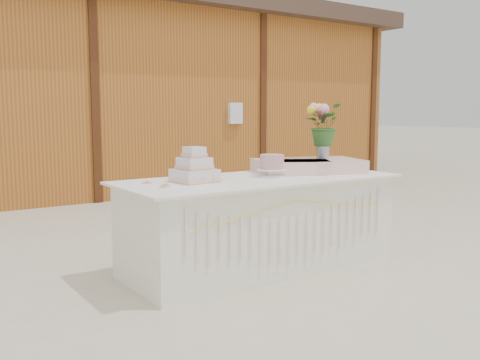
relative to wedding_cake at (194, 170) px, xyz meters
name	(u,v)px	position (x,y,z in m)	size (l,w,h in m)	color
ground	(260,267)	(0.59, -0.07, -0.86)	(80.00, 80.00, 0.00)	beige
barn	(55,91)	(0.58, 5.92, 0.81)	(12.60, 4.60, 3.30)	#A85F23
cake_table	(260,223)	(0.59, -0.08, -0.48)	(2.40, 1.00, 0.77)	white
wedding_cake	(194,170)	(0.00, 0.00, 0.00)	(0.33, 0.33, 0.28)	silver
pink_cake_stand	(272,164)	(0.73, -0.05, 0.01)	(0.26, 0.26, 0.19)	white
satin_runner	(308,166)	(1.19, 0.01, -0.03)	(0.94, 0.54, 0.12)	#FFD7CD
flower_vase	(323,150)	(1.37, 0.01, 0.11)	(0.12, 0.12, 0.17)	#AFAEB3
bouquet	(323,119)	(1.37, 0.01, 0.38)	(0.35, 0.30, 0.39)	#316026
loose_flowers	(151,184)	(-0.36, 0.02, -0.08)	(0.16, 0.38, 0.02)	pink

